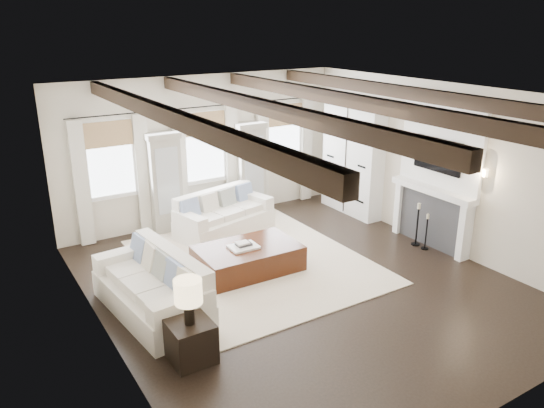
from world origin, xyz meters
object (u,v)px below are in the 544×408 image
sofa_left (155,289)px  side_table_back (164,218)px  side_table_front (191,342)px  ottoman (248,259)px  sofa_back (223,216)px

sofa_left → side_table_back: sofa_left is taller
sofa_left → side_table_front: 1.44m
side_table_front → side_table_back: bearing=73.2°
sofa_left → side_table_front: bearing=-91.9°
sofa_left → side_table_back: (1.34, 3.14, -0.12)m
sofa_left → ottoman: 1.96m
sofa_back → side_table_back: 1.29m
sofa_left → ottoman: bearing=14.0°
sofa_back → side_table_back: sofa_back is taller
sofa_back → side_table_front: (-2.40, -3.79, -0.08)m
sofa_back → sofa_left: bearing=-135.0°
ottoman → side_table_back: 2.72m
sofa_left → side_table_back: bearing=66.9°
ottoman → side_table_front: side_table_front is taller
side_table_back → sofa_left: bearing=-113.1°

